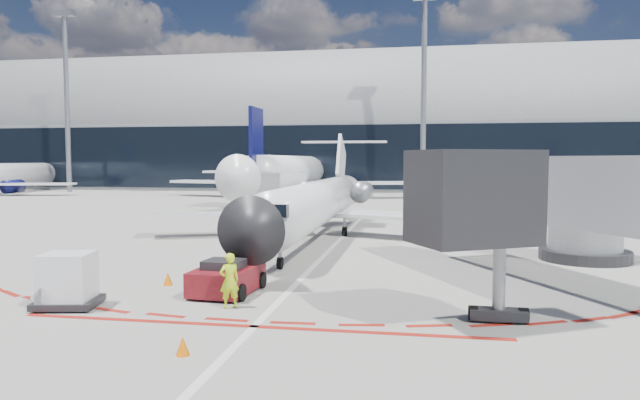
% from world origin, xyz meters
% --- Properties ---
extents(ground, '(260.00, 260.00, 0.00)m').
position_xyz_m(ground, '(0.00, 0.00, 0.00)').
color(ground, slate).
rests_on(ground, ground).
extents(apron_centerline, '(0.25, 40.00, 0.01)m').
position_xyz_m(apron_centerline, '(0.00, 2.00, 0.01)').
color(apron_centerline, silver).
rests_on(apron_centerline, ground).
extents(apron_stop_bar, '(14.00, 0.25, 0.01)m').
position_xyz_m(apron_stop_bar, '(0.00, -11.50, 0.01)').
color(apron_stop_bar, maroon).
rests_on(apron_stop_bar, ground).
extents(terminal_building, '(150.00, 24.15, 24.00)m').
position_xyz_m(terminal_building, '(0.00, 64.97, 8.52)').
color(terminal_building, gray).
rests_on(terminal_building, ground).
extents(jet_bridge, '(10.03, 15.20, 4.90)m').
position_xyz_m(jet_bridge, '(9.79, -3.01, 3.01)').
color(jet_bridge, gray).
rests_on(jet_bridge, ground).
extents(light_mast_west, '(0.70, 0.70, 25.00)m').
position_xyz_m(light_mast_west, '(-45.00, 48.00, 12.50)').
color(light_mast_west, gray).
rests_on(light_mast_west, ground).
extents(light_mast_centre, '(0.70, 0.70, 25.00)m').
position_xyz_m(light_mast_centre, '(5.00, 48.00, 12.50)').
color(light_mast_centre, gray).
rests_on(light_mast_centre, ground).
extents(regional_jet, '(21.23, 26.17, 6.56)m').
position_xyz_m(regional_jet, '(-1.30, 6.30, 2.19)').
color(regional_jet, white).
rests_on(regional_jet, ground).
extents(pushback_tug, '(2.18, 4.72, 1.21)m').
position_xyz_m(pushback_tug, '(-2.06, -7.80, 0.54)').
color(pushback_tug, '#590C12').
rests_on(pushback_tug, ground).
extents(ramp_worker, '(0.76, 0.72, 1.74)m').
position_xyz_m(ramp_worker, '(-1.33, -9.68, 0.87)').
color(ramp_worker, '#C3EE19').
rests_on(ramp_worker, ground).
extents(uld_container, '(2.09, 1.88, 1.72)m').
position_xyz_m(uld_container, '(-6.35, -10.49, 0.85)').
color(uld_container, black).
rests_on(uld_container, ground).
extents(safety_cone_left, '(0.35, 0.35, 0.48)m').
position_xyz_m(safety_cone_left, '(-4.63, -6.98, 0.24)').
color(safety_cone_left, orange).
rests_on(safety_cone_left, ground).
extents(safety_cone_right, '(0.33, 0.33, 0.46)m').
position_xyz_m(safety_cone_right, '(-1.01, -14.04, 0.23)').
color(safety_cone_right, orange).
rests_on(safety_cone_right, ground).
extents(bg_airliner_1, '(36.99, 39.17, 11.97)m').
position_xyz_m(bg_airliner_1, '(-10.82, 41.97, 5.98)').
color(bg_airliner_1, white).
rests_on(bg_airliner_1, ground).
extents(bg_airliner_2, '(30.52, 32.31, 9.87)m').
position_xyz_m(bg_airliner_2, '(26.93, 41.61, 4.94)').
color(bg_airliner_2, white).
rests_on(bg_airliner_2, ground).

